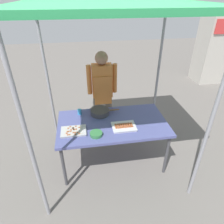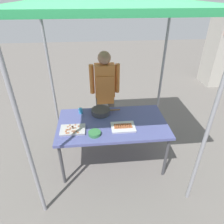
{
  "view_description": "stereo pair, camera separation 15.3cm",
  "coord_description": "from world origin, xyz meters",
  "px_view_note": "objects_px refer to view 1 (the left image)",
  "views": [
    {
      "loc": [
        -0.39,
        -2.37,
        2.41
      ],
      "look_at": [
        0.0,
        0.05,
        0.9
      ],
      "focal_mm": 31.76,
      "sensor_mm": 36.0,
      "label": 1
    },
    {
      "loc": [
        -0.24,
        -2.39,
        2.41
      ],
      "look_at": [
        0.0,
        0.05,
        0.9
      ],
      "focal_mm": 31.76,
      "sensor_mm": 36.0,
      "label": 2
    }
  ],
  "objects_px": {
    "stall_table": "(113,125)",
    "vendor_woman": "(102,89)",
    "drink_cup_near_edge": "(80,112)",
    "tray_meat_skewers": "(74,131)",
    "cooking_wok": "(100,112)",
    "condiment_bowl": "(96,134)",
    "tray_grilled_sausages": "(124,127)",
    "neighbor_stall_left": "(217,47)"
  },
  "relations": [
    {
      "from": "stall_table",
      "to": "vendor_woman",
      "type": "distance_m",
      "value": 0.82
    },
    {
      "from": "stall_table",
      "to": "drink_cup_near_edge",
      "type": "bearing_deg",
      "value": 146.84
    },
    {
      "from": "stall_table",
      "to": "drink_cup_near_edge",
      "type": "relative_size",
      "value": 18.91
    },
    {
      "from": "cooking_wok",
      "to": "tray_grilled_sausages",
      "type": "bearing_deg",
      "value": -55.2
    },
    {
      "from": "vendor_woman",
      "to": "neighbor_stall_left",
      "type": "xyz_separation_m",
      "value": [
        3.61,
        2.15,
        0.08
      ]
    },
    {
      "from": "stall_table",
      "to": "tray_grilled_sausages",
      "type": "distance_m",
      "value": 0.22
    },
    {
      "from": "cooking_wok",
      "to": "condiment_bowl",
      "type": "relative_size",
      "value": 2.69
    },
    {
      "from": "stall_table",
      "to": "vendor_woman",
      "type": "height_order",
      "value": "vendor_woman"
    },
    {
      "from": "vendor_woman",
      "to": "tray_grilled_sausages",
      "type": "bearing_deg",
      "value": 101.36
    },
    {
      "from": "tray_meat_skewers",
      "to": "neighbor_stall_left",
      "type": "height_order",
      "value": "neighbor_stall_left"
    },
    {
      "from": "stall_table",
      "to": "condiment_bowl",
      "type": "bearing_deg",
      "value": -134.83
    },
    {
      "from": "tray_grilled_sausages",
      "to": "neighbor_stall_left",
      "type": "height_order",
      "value": "neighbor_stall_left"
    },
    {
      "from": "tray_grilled_sausages",
      "to": "vendor_woman",
      "type": "xyz_separation_m",
      "value": [
        -0.19,
        0.94,
        0.17
      ]
    },
    {
      "from": "vendor_woman",
      "to": "cooking_wok",
      "type": "bearing_deg",
      "value": 78.99
    },
    {
      "from": "condiment_bowl",
      "to": "cooking_wok",
      "type": "bearing_deg",
      "value": 78.13
    },
    {
      "from": "vendor_woman",
      "to": "condiment_bowl",
      "type": "bearing_deg",
      "value": 78.56
    },
    {
      "from": "tray_grilled_sausages",
      "to": "neighbor_stall_left",
      "type": "xyz_separation_m",
      "value": [
        3.42,
        3.09,
        0.25
      ]
    },
    {
      "from": "tray_meat_skewers",
      "to": "neighbor_stall_left",
      "type": "xyz_separation_m",
      "value": [
        4.12,
        3.09,
        0.25
      ]
    },
    {
      "from": "tray_meat_skewers",
      "to": "cooking_wok",
      "type": "bearing_deg",
      "value": 45.16
    },
    {
      "from": "tray_meat_skewers",
      "to": "vendor_woman",
      "type": "relative_size",
      "value": 0.22
    },
    {
      "from": "stall_table",
      "to": "neighbor_stall_left",
      "type": "xyz_separation_m",
      "value": [
        3.56,
        2.94,
        0.32
      ]
    },
    {
      "from": "tray_meat_skewers",
      "to": "neighbor_stall_left",
      "type": "relative_size",
      "value": 0.17
    },
    {
      "from": "condiment_bowl",
      "to": "neighbor_stall_left",
      "type": "bearing_deg",
      "value": 39.99
    },
    {
      "from": "stall_table",
      "to": "tray_meat_skewers",
      "type": "distance_m",
      "value": 0.59
    },
    {
      "from": "tray_grilled_sausages",
      "to": "condiment_bowl",
      "type": "xyz_separation_m",
      "value": [
        -0.4,
        -0.11,
        0.0
      ]
    },
    {
      "from": "cooking_wok",
      "to": "drink_cup_near_edge",
      "type": "relative_size",
      "value": 5.35
    },
    {
      "from": "vendor_woman",
      "to": "drink_cup_near_edge",
      "type": "bearing_deg",
      "value": 48.68
    },
    {
      "from": "condiment_bowl",
      "to": "vendor_woman",
      "type": "height_order",
      "value": "vendor_woman"
    },
    {
      "from": "drink_cup_near_edge",
      "to": "neighbor_stall_left",
      "type": "relative_size",
      "value": 0.04
    },
    {
      "from": "tray_grilled_sausages",
      "to": "vendor_woman",
      "type": "distance_m",
      "value": 0.98
    },
    {
      "from": "drink_cup_near_edge",
      "to": "vendor_woman",
      "type": "relative_size",
      "value": 0.05
    },
    {
      "from": "cooking_wok",
      "to": "vendor_woman",
      "type": "relative_size",
      "value": 0.28
    },
    {
      "from": "stall_table",
      "to": "tray_grilled_sausages",
      "type": "height_order",
      "value": "tray_grilled_sausages"
    },
    {
      "from": "cooking_wok",
      "to": "vendor_woman",
      "type": "height_order",
      "value": "vendor_woman"
    },
    {
      "from": "drink_cup_near_edge",
      "to": "vendor_woman",
      "type": "xyz_separation_m",
      "value": [
        0.42,
        0.48,
        0.15
      ]
    },
    {
      "from": "cooking_wok",
      "to": "neighbor_stall_left",
      "type": "bearing_deg",
      "value": 35.79
    },
    {
      "from": "tray_meat_skewers",
      "to": "cooking_wok",
      "type": "distance_m",
      "value": 0.58
    },
    {
      "from": "cooking_wok",
      "to": "neighbor_stall_left",
      "type": "relative_size",
      "value": 0.22
    },
    {
      "from": "tray_grilled_sausages",
      "to": "neighbor_stall_left",
      "type": "bearing_deg",
      "value": 42.15
    },
    {
      "from": "neighbor_stall_left",
      "to": "vendor_woman",
      "type": "bearing_deg",
      "value": -149.2
    },
    {
      "from": "stall_table",
      "to": "vendor_woman",
      "type": "bearing_deg",
      "value": 93.88
    },
    {
      "from": "drink_cup_near_edge",
      "to": "tray_grilled_sausages",
      "type": "bearing_deg",
      "value": -37.42
    }
  ]
}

